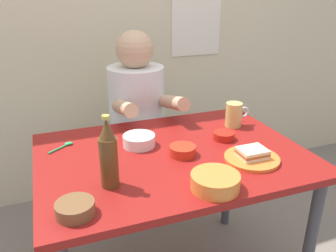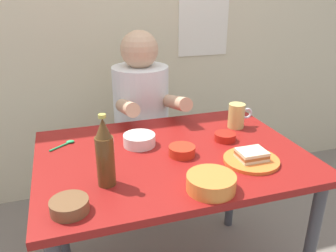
{
  "view_description": "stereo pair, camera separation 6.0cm",
  "coord_description": "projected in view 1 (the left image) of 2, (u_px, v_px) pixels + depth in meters",
  "views": [
    {
      "loc": [
        -0.46,
        -1.2,
        1.39
      ],
      "look_at": [
        0.0,
        0.05,
        0.84
      ],
      "focal_mm": 36.62,
      "sensor_mm": 36.0,
      "label": 1
    },
    {
      "loc": [
        -0.41,
        -1.22,
        1.39
      ],
      "look_at": [
        0.0,
        0.05,
        0.84
      ],
      "focal_mm": 36.62,
      "sensor_mm": 36.0,
      "label": 2
    }
  ],
  "objects": [
    {
      "name": "rice_bowl_white",
      "position": [
        139.0,
        140.0,
        1.48
      ],
      "size": [
        0.14,
        0.14,
        0.05
      ],
      "color": "silver",
      "rests_on": "dining_table"
    },
    {
      "name": "condiment_bowl_brown",
      "position": [
        75.0,
        208.0,
        1.04
      ],
      "size": [
        0.12,
        0.12,
        0.04
      ],
      "color": "brown",
      "rests_on": "dining_table"
    },
    {
      "name": "spoon",
      "position": [
        65.0,
        146.0,
        1.49
      ],
      "size": [
        0.11,
        0.08,
        0.01
      ],
      "color": "#26A559",
      "rests_on": "dining_table"
    },
    {
      "name": "dining_table",
      "position": [
        172.0,
        172.0,
        1.47
      ],
      "size": [
        1.1,
        0.8,
        0.74
      ],
      "color": "maroon",
      "rests_on": "ground"
    },
    {
      "name": "person_seated",
      "position": [
        137.0,
        102.0,
        1.97
      ],
      "size": [
        0.33,
        0.56,
        0.72
      ],
      "color": "white",
      "rests_on": "stool"
    },
    {
      "name": "sauce_bowl_chili",
      "position": [
        183.0,
        150.0,
        1.41
      ],
      "size": [
        0.11,
        0.11,
        0.04
      ],
      "color": "red",
      "rests_on": "dining_table"
    },
    {
      "name": "sandwich",
      "position": [
        252.0,
        153.0,
        1.36
      ],
      "size": [
        0.11,
        0.09,
        0.04
      ],
      "color": "beige",
      "rests_on": "plate_orange"
    },
    {
      "name": "wall_back",
      "position": [
        112.0,
        1.0,
        2.14
      ],
      "size": [
        4.4,
        0.09,
        2.6
      ],
      "color": "beige",
      "rests_on": "ground"
    },
    {
      "name": "beer_mug",
      "position": [
        234.0,
        115.0,
        1.68
      ],
      "size": [
        0.13,
        0.08,
        0.12
      ],
      "color": "#D1BC66",
      "rests_on": "dining_table"
    },
    {
      "name": "sambal_bowl_red",
      "position": [
        224.0,
        135.0,
        1.55
      ],
      "size": [
        0.1,
        0.1,
        0.03
      ],
      "color": "#B21E14",
      "rests_on": "dining_table"
    },
    {
      "name": "soup_bowl_orange",
      "position": [
        215.0,
        181.0,
        1.17
      ],
      "size": [
        0.17,
        0.17,
        0.05
      ],
      "color": "orange",
      "rests_on": "dining_table"
    },
    {
      "name": "plate_orange",
      "position": [
        252.0,
        158.0,
        1.37
      ],
      "size": [
        0.22,
        0.22,
        0.01
      ],
      "primitive_type": "cylinder",
      "color": "orange",
      "rests_on": "dining_table"
    },
    {
      "name": "stool",
      "position": [
        139.0,
        165.0,
        2.14
      ],
      "size": [
        0.34,
        0.34,
        0.45
      ],
      "color": "#4C4C51",
      "rests_on": "ground"
    },
    {
      "name": "beer_bottle",
      "position": [
        108.0,
        155.0,
        1.15
      ],
      "size": [
        0.06,
        0.06,
        0.26
      ],
      "color": "#593819",
      "rests_on": "dining_table"
    }
  ]
}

